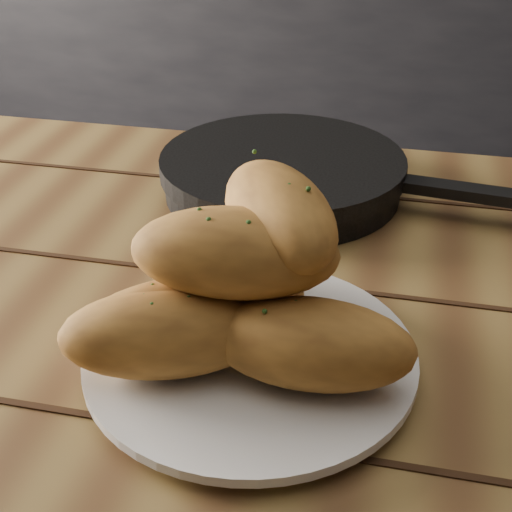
% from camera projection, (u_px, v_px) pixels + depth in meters
% --- Properties ---
extents(floor, '(4.00, 4.00, 0.00)m').
position_uv_depth(floor, '(227.00, 510.00, 1.35)').
color(floor, '#38383A').
rests_on(floor, ground).
extents(counter, '(2.80, 0.60, 0.90)m').
position_uv_depth(counter, '(343.00, 44.00, 2.54)').
color(counter, black).
rests_on(counter, ground).
extents(table, '(1.47, 0.90, 0.75)m').
position_uv_depth(table, '(227.00, 432.00, 0.63)').
color(table, brown).
rests_on(table, ground).
extents(plate, '(0.25, 0.25, 0.02)m').
position_uv_depth(plate, '(250.00, 358.00, 0.55)').
color(plate, silver).
rests_on(plate, table).
extents(bread_rolls, '(0.26, 0.22, 0.14)m').
position_uv_depth(bread_rolls, '(236.00, 291.00, 0.52)').
color(bread_rolls, gold).
rests_on(bread_rolls, plate).
extents(skillet, '(0.41, 0.28, 0.05)m').
position_uv_depth(skillet, '(284.00, 174.00, 0.81)').
color(skillet, black).
rests_on(skillet, table).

